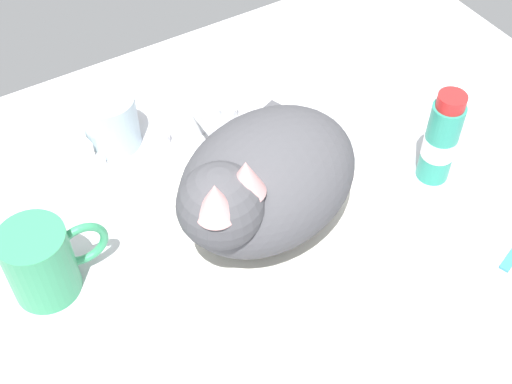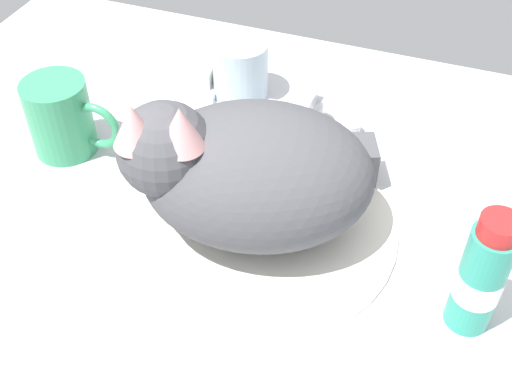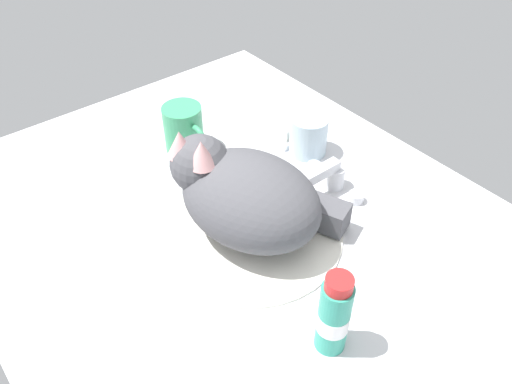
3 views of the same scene
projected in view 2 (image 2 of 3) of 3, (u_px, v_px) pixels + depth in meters
ground_plane at (257, 236)px, 72.98cm from camera, size 110.00×82.50×3.00cm
sink_basin at (257, 224)px, 71.65cm from camera, size 31.03×31.03×0.86cm
faucet at (307, 113)px, 82.58cm from camera, size 13.79×10.97×6.35cm
cat at (245, 170)px, 66.37cm from camera, size 28.43×26.16×17.24cm
coffee_mug at (62, 117)px, 78.56cm from camera, size 12.22×7.81×9.69cm
rinse_cup at (241, 70)px, 87.77cm from camera, size 7.54×7.54×8.03cm
soap_dish at (192, 82)px, 91.63cm from camera, size 9.00×6.40×1.20cm
soap_bar at (191, 71)px, 90.39cm from camera, size 7.09×5.78×2.38cm
toothpaste_bottle at (481, 277)px, 58.50cm from camera, size 4.38×4.38×13.91cm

